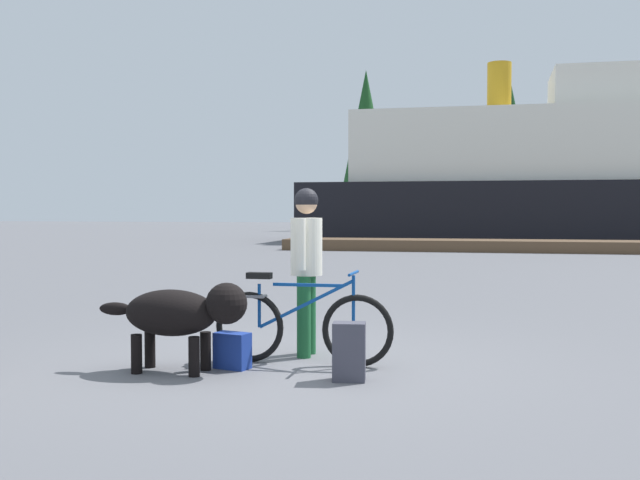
{
  "coord_description": "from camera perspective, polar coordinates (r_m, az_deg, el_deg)",
  "views": [
    {
      "loc": [
        1.96,
        -6.85,
        1.47
      ],
      "look_at": [
        0.2,
        0.84,
        1.16
      ],
      "focal_mm": 42.46,
      "sensor_mm": 36.0,
      "label": 1
    }
  ],
  "objects": [
    {
      "name": "ferry_boat",
      "position": [
        36.41,
        17.85,
        4.38
      ],
      "size": [
        23.13,
        8.07,
        8.29
      ],
      "color": "black",
      "rests_on": "ground_plane"
    },
    {
      "name": "pine_tree_center",
      "position": [
        55.43,
        14.67,
        6.31
      ],
      "size": [
        3.93,
        3.93,
        8.8
      ],
      "color": "#4C331E",
      "rests_on": "ground_plane"
    },
    {
      "name": "pine_tree_mid_back",
      "position": [
        60.07,
        14.04,
        7.67
      ],
      "size": [
        3.84,
        3.84,
        11.74
      ],
      "color": "#4C331E",
      "rests_on": "ground_plane"
    },
    {
      "name": "dock_pier",
      "position": [
        27.7,
        14.79,
        -0.43
      ],
      "size": [
        16.88,
        2.15,
        0.4
      ],
      "primitive_type": "cube",
      "color": "brown",
      "rests_on": "ground_plane"
    },
    {
      "name": "pine_tree_far_left",
      "position": [
        55.65,
        3.48,
        7.8
      ],
      "size": [
        3.83,
        3.83,
        11.65
      ],
      "color": "#4C331E",
      "rests_on": "ground_plane"
    },
    {
      "name": "person_cyclist",
      "position": [
        7.61,
        -1.03,
        -1.16
      ],
      "size": [
        0.32,
        0.53,
        1.69
      ],
      "color": "#19592D",
      "rests_on": "ground_plane"
    },
    {
      "name": "backpack",
      "position": [
        6.59,
        2.21,
        -8.41
      ],
      "size": [
        0.3,
        0.23,
        0.5
      ],
      "primitive_type": "cube",
      "rotation": [
        0.0,
        0.0,
        0.13
      ],
      "color": "#3F3F4C",
      "rests_on": "ground_plane"
    },
    {
      "name": "ground_plane",
      "position": [
        7.27,
        -3.05,
        -9.42
      ],
      "size": [
        160.0,
        160.0,
        0.0
      ],
      "primitive_type": "plane",
      "color": "slate"
    },
    {
      "name": "dog",
      "position": [
        6.98,
        -10.41,
        -5.43
      ],
      "size": [
        1.43,
        0.5,
        0.83
      ],
      "color": "black",
      "rests_on": "ground_plane"
    },
    {
      "name": "bicycle",
      "position": [
        7.25,
        -1.44,
        -6.45
      ],
      "size": [
        1.75,
        0.44,
        0.9
      ],
      "color": "black",
      "rests_on": "ground_plane"
    },
    {
      "name": "handbag_pannier",
      "position": [
        7.14,
        -6.62,
        -8.28
      ],
      "size": [
        0.35,
        0.25,
        0.33
      ],
      "primitive_type": "cube",
      "rotation": [
        0.0,
        0.0,
        -0.25
      ],
      "color": "navy",
      "rests_on": "ground_plane"
    }
  ]
}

